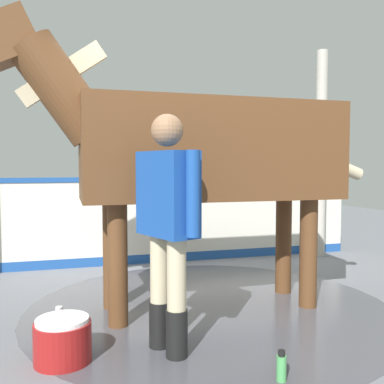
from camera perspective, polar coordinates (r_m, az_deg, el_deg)
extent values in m
cube|color=slate|center=(4.41, 1.83, -13.73)|extent=(16.00, 16.00, 0.02)
cylinder|color=#4C4C54|center=(4.12, 2.41, -14.82)|extent=(3.32, 3.32, 0.00)
cube|color=silver|center=(5.84, -3.72, -3.92)|extent=(5.45, 0.46, 1.09)
cube|color=#1E4C99|center=(5.80, -3.74, 1.71)|extent=(5.45, 0.48, 0.06)
cube|color=#1E4C99|center=(5.92, -3.70, -8.56)|extent=(5.45, 0.46, 0.12)
cylinder|color=#B7B2A8|center=(6.47, 16.55, 4.77)|extent=(0.16, 0.16, 2.91)
cube|color=brown|center=(3.91, 2.47, 5.42)|extent=(2.33, 1.02, 0.86)
cylinder|color=brown|center=(3.58, -9.73, -9.40)|extent=(0.16, 0.16, 1.00)
cylinder|color=brown|center=(4.04, -10.49, -7.94)|extent=(0.16, 0.16, 1.00)
cylinder|color=brown|center=(4.14, 15.02, -7.71)|extent=(0.16, 0.16, 1.00)
cylinder|color=brown|center=(4.54, 11.92, -6.68)|extent=(0.16, 0.16, 1.00)
cylinder|color=brown|center=(3.75, -16.67, 12.70)|extent=(0.83, 0.44, 0.92)
cube|color=#C6B793|center=(3.78, -16.70, 14.62)|extent=(0.72, 0.11, 0.57)
cylinder|color=#C6B793|center=(4.46, 17.72, 3.73)|extent=(0.71, 0.17, 0.35)
cylinder|color=black|center=(3.25, -4.28, -16.93)|extent=(0.15, 0.15, 0.33)
cylinder|color=#C6B793|center=(3.13, -4.32, -9.91)|extent=(0.13, 0.13, 0.49)
cylinder|color=black|center=(3.08, -2.02, -18.07)|extent=(0.15, 0.15, 0.33)
cylinder|color=#C6B793|center=(2.95, -2.04, -10.70)|extent=(0.13, 0.13, 0.49)
cube|color=#19479E|center=(2.96, -3.25, -0.22)|extent=(0.35, 0.52, 0.58)
cylinder|color=#19479E|center=(3.20, -6.11, 0.31)|extent=(0.09, 0.09, 0.55)
cylinder|color=#19479E|center=(2.72, 0.12, -0.22)|extent=(0.09, 0.09, 0.55)
sphere|color=#936B4C|center=(2.96, -3.28, 8.09)|extent=(0.22, 0.22, 0.22)
cylinder|color=maroon|center=(3.14, -16.62, -18.37)|extent=(0.37, 0.37, 0.27)
cylinder|color=white|center=(3.09, -16.67, -15.83)|extent=(0.34, 0.34, 0.03)
cylinder|color=white|center=(3.50, -17.02, -16.53)|extent=(0.07, 0.07, 0.21)
cylinder|color=white|center=(3.46, -17.05, -14.55)|extent=(0.05, 0.05, 0.05)
cylinder|color=#4CA559|center=(2.86, 11.65, -21.76)|extent=(0.06, 0.06, 0.16)
cylinder|color=black|center=(2.82, 11.68, -20.01)|extent=(0.04, 0.04, 0.03)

